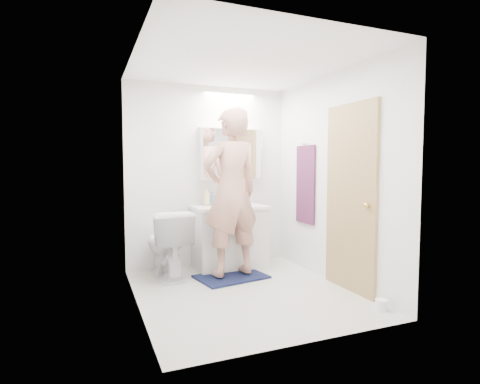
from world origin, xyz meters
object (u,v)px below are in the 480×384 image
toothbrush_cup (239,201)px  toilet_paper_roll (381,305)px  soap_bottle_a (207,196)px  soap_bottle_b (212,198)px  vanity_cabinet (230,238)px  person (231,192)px  medicine_cabinet (231,154)px  toilet (167,243)px

toothbrush_cup → toilet_paper_roll: bearing=-73.9°
soap_bottle_a → soap_bottle_b: size_ratio=1.41×
vanity_cabinet → person: person is taller
soap_bottle_b → toothbrush_cup: 0.38m
soap_bottle_a → soap_bottle_b: bearing=18.7°
medicine_cabinet → soap_bottle_a: (-0.37, -0.06, -0.56)m
soap_bottle_b → toilet: bearing=-156.3°
vanity_cabinet → toilet: bearing=-172.3°
toilet → toothbrush_cup: size_ratio=7.95×
medicine_cabinet → toilet: medicine_cabinet is taller
soap_bottle_b → toothbrush_cup: bearing=-3.0°
toilet → toothbrush_cup: toothbrush_cup is taller
soap_bottle_b → toothbrush_cup: (0.38, -0.02, -0.04)m
soap_bottle_a → toothbrush_cup: size_ratio=2.37×
toilet → soap_bottle_a: soap_bottle_a is taller
toilet → toilet_paper_roll: (1.64, -1.79, -0.36)m
toilet → person: (0.71, -0.32, 0.62)m
vanity_cabinet → soap_bottle_a: soap_bottle_a is taller
medicine_cabinet → person: person is taller
vanity_cabinet → toilet_paper_roll: vanity_cabinet is taller
vanity_cabinet → soap_bottle_a: (-0.27, 0.15, 0.55)m
toilet → toothbrush_cup: 1.18m
toilet → soap_bottle_b: soap_bottle_b is taller
medicine_cabinet → vanity_cabinet: bearing=-117.3°
toilet → medicine_cabinet: bearing=-166.3°
medicine_cabinet → toothbrush_cup: (0.09, -0.05, -0.63)m
toothbrush_cup → person: bearing=-119.9°
toothbrush_cup → toilet_paper_roll: size_ratio=0.94×
vanity_cabinet → medicine_cabinet: medicine_cabinet is taller
vanity_cabinet → toothbrush_cup: size_ratio=8.72×
vanity_cabinet → person: size_ratio=0.46×
medicine_cabinet → soap_bottle_b: bearing=-174.0°
soap_bottle_b → toilet_paper_roll: 2.46m
medicine_cabinet → toilet_paper_roll: bearing=-72.0°
soap_bottle_b → toilet_paper_roll: (0.97, -2.09, -0.86)m
medicine_cabinet → soap_bottle_b: (-0.28, -0.03, -0.59)m
vanity_cabinet → toilet_paper_roll: (0.80, -1.91, -0.34)m
toilet → soap_bottle_a: size_ratio=3.35×
vanity_cabinet → toilet: 0.86m
person → medicine_cabinet: bearing=-121.0°
soap_bottle_b → person: bearing=-86.7°
medicine_cabinet → toilet: 1.49m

